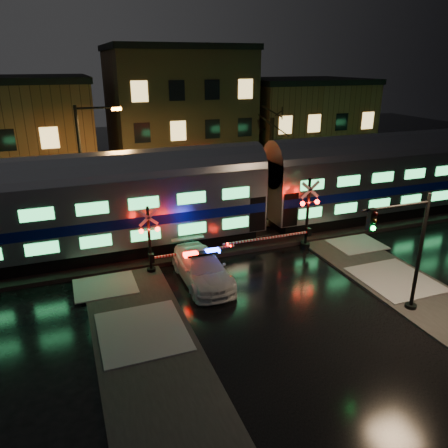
{
  "coord_description": "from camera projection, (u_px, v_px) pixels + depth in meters",
  "views": [
    {
      "loc": [
        -8.74,
        -18.55,
        10.61
      ],
      "look_at": [
        -0.81,
        2.5,
        2.2
      ],
      "focal_mm": 35.0,
      "sensor_mm": 36.0,
      "label": 1
    }
  ],
  "objects": [
    {
      "name": "ground",
      "position": [
        255.0,
        277.0,
        22.87
      ],
      "size": [
        120.0,
        120.0,
        0.0
      ],
      "primitive_type": "plane",
      "color": "black",
      "rests_on": "ground"
    },
    {
      "name": "ballast",
      "position": [
        222.0,
        240.0,
        27.21
      ],
      "size": [
        90.0,
        4.2,
        0.24
      ],
      "primitive_type": "cube",
      "color": "black",
      "rests_on": "ground"
    },
    {
      "name": "sidewalk_left",
      "position": [
        158.0,
        379.0,
        15.44
      ],
      "size": [
        4.0,
        20.0,
        0.12
      ],
      "primitive_type": "cube",
      "color": "#2D2D2D",
      "rests_on": "ground"
    },
    {
      "name": "sidewalk_right",
      "position": [
        441.0,
        310.0,
        19.73
      ],
      "size": [
        4.0,
        20.0,
        0.12
      ],
      "primitive_type": "cube",
      "color": "#2D2D2D",
      "rests_on": "ground"
    },
    {
      "name": "building_left",
      "position": [
        4.0,
        140.0,
        36.28
      ],
      "size": [
        14.0,
        10.0,
        9.0
      ],
      "primitive_type": "cube",
      "color": "brown",
      "rests_on": "ground"
    },
    {
      "name": "building_mid",
      "position": [
        177.0,
        116.0,
        41.23
      ],
      "size": [
        12.0,
        11.0,
        11.5
      ],
      "primitive_type": "cube",
      "color": "brown",
      "rests_on": "ground"
    },
    {
      "name": "building_right",
      "position": [
        300.0,
        126.0,
        45.62
      ],
      "size": [
        12.0,
        10.0,
        8.5
      ],
      "primitive_type": "cube",
      "color": "brown",
      "rests_on": "ground"
    },
    {
      "name": "train",
      "position": [
        264.0,
        186.0,
        26.98
      ],
      "size": [
        51.0,
        3.12,
        5.92
      ],
      "color": "black",
      "rests_on": "ballast"
    },
    {
      "name": "police_car",
      "position": [
        202.0,
        268.0,
        22.12
      ],
      "size": [
        2.18,
        5.32,
        1.71
      ],
      "rotation": [
        0.0,
        0.0,
        0.0
      ],
      "color": "white",
      "rests_on": "ground"
    },
    {
      "name": "crossing_signal_right",
      "position": [
        303.0,
        221.0,
        25.6
      ],
      "size": [
        6.13,
        0.67,
        4.34
      ],
      "color": "black",
      "rests_on": "ground"
    },
    {
      "name": "crossing_signal_left",
      "position": [
        157.0,
        246.0,
        22.81
      ],
      "size": [
        5.26,
        0.63,
        3.72
      ],
      "color": "black",
      "rests_on": "ground"
    },
    {
      "name": "traffic_light",
      "position": [
        405.0,
        254.0,
        18.51
      ],
      "size": [
        3.57,
        0.67,
        5.52
      ],
      "rotation": [
        0.0,
        0.0,
        -0.17
      ],
      "color": "black",
      "rests_on": "ground"
    },
    {
      "name": "streetlight",
      "position": [
        86.0,
        164.0,
        26.66
      ],
      "size": [
        2.75,
        0.29,
        8.23
      ],
      "color": "black",
      "rests_on": "ground"
    }
  ]
}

